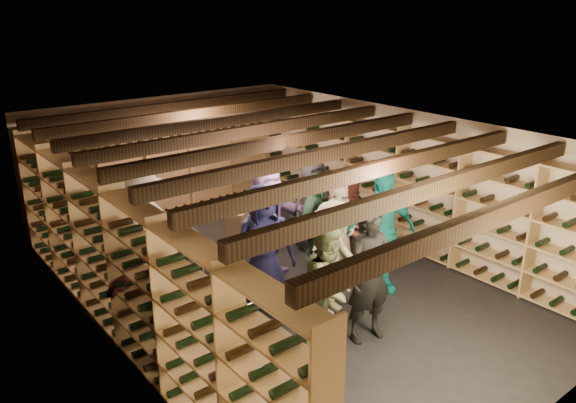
# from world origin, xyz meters

# --- Properties ---
(ground) EXTENTS (8.00, 8.00, 0.00)m
(ground) POSITION_xyz_m (0.00, 0.00, 0.00)
(ground) COLOR black
(ground) RESTS_ON ground
(walls) EXTENTS (5.52, 8.02, 2.40)m
(walls) POSITION_xyz_m (0.00, 0.00, 1.20)
(walls) COLOR #C8B29B
(walls) RESTS_ON ground
(ceiling) EXTENTS (5.50, 8.00, 0.01)m
(ceiling) POSITION_xyz_m (0.00, 0.00, 2.40)
(ceiling) COLOR #C0B3A4
(ceiling) RESTS_ON walls
(ceiling_joists) EXTENTS (5.40, 7.12, 0.18)m
(ceiling_joists) POSITION_xyz_m (0.00, 0.00, 2.26)
(ceiling_joists) COLOR black
(ceiling_joists) RESTS_ON ground
(wine_rack_left) EXTENTS (0.32, 7.50, 2.15)m
(wine_rack_left) POSITION_xyz_m (-2.57, 0.00, 1.08)
(wine_rack_left) COLOR #A07D4E
(wine_rack_left) RESTS_ON ground
(wine_rack_right) EXTENTS (0.32, 7.50, 2.15)m
(wine_rack_right) POSITION_xyz_m (2.57, 0.00, 1.08)
(wine_rack_right) COLOR #A07D4E
(wine_rack_right) RESTS_ON ground
(wine_rack_back) EXTENTS (4.70, 0.30, 2.15)m
(wine_rack_back) POSITION_xyz_m (0.00, 3.83, 1.07)
(wine_rack_back) COLOR #A07D4E
(wine_rack_back) RESTS_ON ground
(crate_stack_left) EXTENTS (0.58, 0.46, 0.68)m
(crate_stack_left) POSITION_xyz_m (0.42, 1.65, 0.34)
(crate_stack_left) COLOR tan
(crate_stack_left) RESTS_ON ground
(crate_stack_right) EXTENTS (0.59, 0.49, 0.68)m
(crate_stack_right) POSITION_xyz_m (0.29, 1.61, 0.34)
(crate_stack_right) COLOR tan
(crate_stack_right) RESTS_ON ground
(crate_loose) EXTENTS (0.50, 0.34, 0.17)m
(crate_loose) POSITION_xyz_m (0.75, 2.19, 0.09)
(crate_loose) COLOR tan
(crate_loose) RESTS_ON ground
(person_0) EXTENTS (0.98, 0.74, 1.80)m
(person_0) POSITION_xyz_m (-2.18, -0.94, 0.90)
(person_0) COLOR black
(person_0) RESTS_ON ground
(person_1) EXTENTS (0.72, 0.53, 1.80)m
(person_1) POSITION_xyz_m (-0.08, -1.82, 0.90)
(person_1) COLOR black
(person_1) RESTS_ON ground
(person_2) EXTENTS (0.96, 0.85, 1.65)m
(person_2) POSITION_xyz_m (-0.58, -1.60, 0.82)
(person_2) COLOR #4C5637
(person_2) RESTS_ON ground
(person_3) EXTENTS (1.17, 0.83, 1.65)m
(person_3) POSITION_xyz_m (-0.01, -1.06, 0.83)
(person_3) COLOR #F1E8BF
(person_3) RESTS_ON ground
(person_4) EXTENTS (1.20, 0.84, 1.89)m
(person_4) POSITION_xyz_m (0.98, -1.01, 0.94)
(person_4) COLOR #12837F
(person_4) RESTS_ON ground
(person_5) EXTENTS (1.53, 0.84, 1.57)m
(person_5) POSITION_xyz_m (-2.09, -0.20, 0.79)
(person_5) COLOR maroon
(person_5) RESTS_ON ground
(person_6) EXTENTS (1.02, 0.82, 1.81)m
(person_6) POSITION_xyz_m (-0.58, -0.25, 0.90)
(person_6) COLOR #1D1D4D
(person_6) RESTS_ON ground
(person_7) EXTENTS (0.75, 0.57, 1.85)m
(person_7) POSITION_xyz_m (0.43, -0.72, 0.93)
(person_7) COLOR gray
(person_7) RESTS_ON ground
(person_8) EXTENTS (0.90, 0.73, 1.77)m
(person_8) POSITION_xyz_m (0.92, -0.46, 0.88)
(person_8) COLOR #471C16
(person_8) RESTS_ON ground
(person_9) EXTENTS (1.35, 0.98, 1.88)m
(person_9) POSITION_xyz_m (-1.69, 1.30, 0.94)
(person_9) COLOR #BEB5AE
(person_9) RESTS_ON ground
(person_10) EXTENTS (1.07, 0.78, 1.68)m
(person_10) POSITION_xyz_m (0.59, -0.01, 0.84)
(person_10) COLOR #274A36
(person_10) RESTS_ON ground
(person_11) EXTENTS (1.72, 0.96, 1.77)m
(person_11) POSITION_xyz_m (-0.03, 0.39, 0.88)
(person_11) COLOR #83649C
(person_11) RESTS_ON ground
(person_12) EXTENTS (0.82, 0.56, 1.63)m
(person_12) POSITION_xyz_m (1.20, 0.76, 0.82)
(person_12) COLOR #323136
(person_12) RESTS_ON ground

